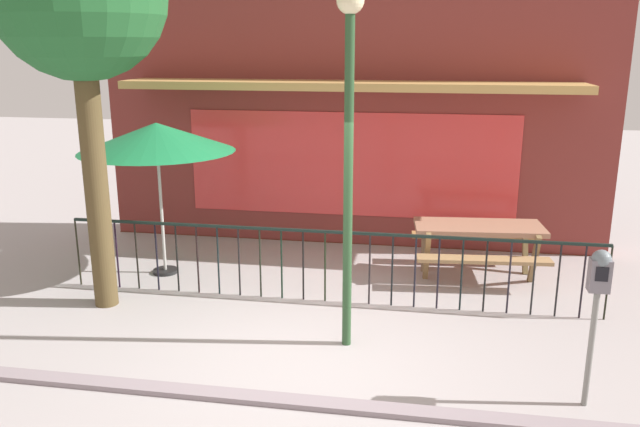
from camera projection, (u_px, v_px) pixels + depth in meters
name	position (u px, v px, depth m)	size (l,w,h in m)	color
ground	(301.00, 359.00, 6.87)	(40.00, 40.00, 0.00)	#A59D9E
pub_storefront	(353.00, 80.00, 10.32)	(8.25, 1.39, 5.41)	#521F0F
patio_fence_front	(325.00, 253.00, 8.24)	(6.95, 0.04, 0.97)	black
picnic_table_left	(478.00, 236.00, 9.14)	(1.91, 1.51, 0.79)	#9D6D55
patio_umbrella	(157.00, 138.00, 8.92)	(2.18, 2.18, 2.21)	black
parking_meter_near	(598.00, 287.00, 5.70)	(0.18, 0.17, 1.53)	gray
street_lamp	(349.00, 121.00, 6.57)	(0.28, 0.28, 3.83)	#294C2A
curb_edge	(282.00, 403.00, 6.04)	(11.55, 0.20, 0.11)	gray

